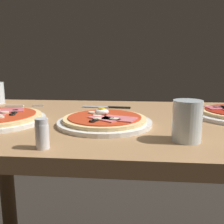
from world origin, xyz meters
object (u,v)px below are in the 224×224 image
Objects in this scene: fork at (21,106)px; salt_shaker at (42,134)px; pizza_foreground at (105,121)px; knife at (110,107)px; dining_table at (121,155)px; water_glass_near at (187,124)px.

salt_shaker reaches higher than fork.
pizza_foreground is 1.44× the size of knife.
dining_table is 8.11× the size of fork.
pizza_foreground is 0.47m from fork.
salt_shaker is (-0.10, -0.49, 0.03)m from knife.
dining_table is 13.10× the size of water_glass_near.
pizza_foreground is 4.21× the size of salt_shaker.
salt_shaker is (-0.32, -0.08, -0.01)m from water_glass_near.
water_glass_near is at bearing -32.82° from pizza_foreground.
pizza_foreground is 0.27m from knife.
dining_table is at bearing 127.02° from water_glass_near.
fork is 2.36× the size of salt_shaker.
fork is (-0.42, 0.18, 0.13)m from dining_table.
fork is at bearing 145.52° from water_glass_near.
water_glass_near is at bearing 14.48° from salt_shaker.
knife reaches higher than fork.
salt_shaker reaches higher than knife.
salt_shaker is (-0.15, -0.30, 0.16)m from dining_table.
water_glass_near is 0.47m from knife.
dining_table is 0.38m from salt_shaker.
pizza_foreground reaches higher than fork.
dining_table is 0.17m from pizza_foreground.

